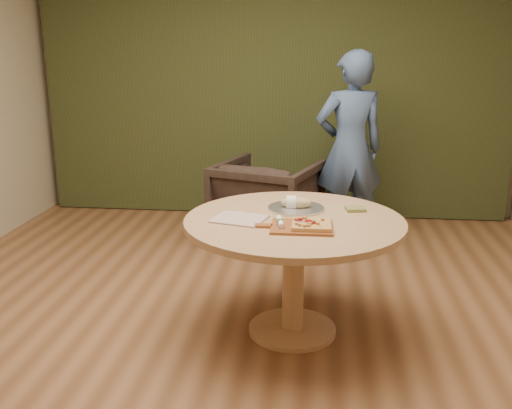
{
  "coord_description": "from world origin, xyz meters",
  "views": [
    {
      "loc": [
        0.48,
        -3.04,
        1.76
      ],
      "look_at": [
        0.11,
        0.25,
        0.83
      ],
      "focal_mm": 40.0,
      "sensor_mm": 36.0,
      "label": 1
    }
  ],
  "objects_px": {
    "bread_roll": "(295,203)",
    "pedestal_table": "(294,241)",
    "flatbread_pizza": "(311,224)",
    "person_standing": "(350,149)",
    "serving_tray": "(296,208)",
    "cutlery_roll": "(280,222)",
    "armchair": "(268,198)",
    "pizza_paddle": "(300,227)"
  },
  "relations": [
    {
      "from": "flatbread_pizza",
      "to": "armchair",
      "type": "distance_m",
      "value": 1.91
    },
    {
      "from": "serving_tray",
      "to": "person_standing",
      "type": "xyz_separation_m",
      "value": [
        0.4,
        1.6,
        0.11
      ]
    },
    {
      "from": "pedestal_table",
      "to": "flatbread_pizza",
      "type": "xyz_separation_m",
      "value": [
        0.1,
        -0.19,
        0.17
      ]
    },
    {
      "from": "armchair",
      "to": "pizza_paddle",
      "type": "bearing_deg",
      "value": 119.24
    },
    {
      "from": "person_standing",
      "to": "flatbread_pizza",
      "type": "bearing_deg",
      "value": 65.3
    },
    {
      "from": "pizza_paddle",
      "to": "serving_tray",
      "type": "distance_m",
      "value": 0.39
    },
    {
      "from": "bread_roll",
      "to": "armchair",
      "type": "xyz_separation_m",
      "value": [
        -0.3,
        1.44,
        -0.37
      ]
    },
    {
      "from": "serving_tray",
      "to": "armchair",
      "type": "relative_size",
      "value": 0.42
    },
    {
      "from": "flatbread_pizza",
      "to": "bread_roll",
      "type": "xyz_separation_m",
      "value": [
        -0.11,
        0.39,
        0.02
      ]
    },
    {
      "from": "person_standing",
      "to": "serving_tray",
      "type": "bearing_deg",
      "value": 59.69
    },
    {
      "from": "cutlery_roll",
      "to": "armchair",
      "type": "relative_size",
      "value": 0.23
    },
    {
      "from": "pedestal_table",
      "to": "serving_tray",
      "type": "height_order",
      "value": "serving_tray"
    },
    {
      "from": "flatbread_pizza",
      "to": "person_standing",
      "type": "height_order",
      "value": "person_standing"
    },
    {
      "from": "flatbread_pizza",
      "to": "cutlery_roll",
      "type": "bearing_deg",
      "value": 173.08
    },
    {
      "from": "armchair",
      "to": "flatbread_pizza",
      "type": "bearing_deg",
      "value": 121.09
    },
    {
      "from": "pizza_paddle",
      "to": "flatbread_pizza",
      "type": "height_order",
      "value": "flatbread_pizza"
    },
    {
      "from": "cutlery_roll",
      "to": "pizza_paddle",
      "type": "bearing_deg",
      "value": -17.1
    },
    {
      "from": "bread_roll",
      "to": "pedestal_table",
      "type": "bearing_deg",
      "value": -87.52
    },
    {
      "from": "pizza_paddle",
      "to": "cutlery_roll",
      "type": "height_order",
      "value": "cutlery_roll"
    },
    {
      "from": "pizza_paddle",
      "to": "person_standing",
      "type": "xyz_separation_m",
      "value": [
        0.36,
        1.98,
        0.11
      ]
    },
    {
      "from": "pizza_paddle",
      "to": "bread_roll",
      "type": "height_order",
      "value": "bread_roll"
    },
    {
      "from": "flatbread_pizza",
      "to": "serving_tray",
      "type": "height_order",
      "value": "flatbread_pizza"
    },
    {
      "from": "cutlery_roll",
      "to": "bread_roll",
      "type": "relative_size",
      "value": 1.03
    },
    {
      "from": "pedestal_table",
      "to": "armchair",
      "type": "distance_m",
      "value": 1.69
    },
    {
      "from": "pedestal_table",
      "to": "pizza_paddle",
      "type": "distance_m",
      "value": 0.24
    },
    {
      "from": "pizza_paddle",
      "to": "person_standing",
      "type": "height_order",
      "value": "person_standing"
    },
    {
      "from": "bread_roll",
      "to": "flatbread_pizza",
      "type": "bearing_deg",
      "value": -73.98
    },
    {
      "from": "pizza_paddle",
      "to": "person_standing",
      "type": "bearing_deg",
      "value": 78.74
    },
    {
      "from": "pizza_paddle",
      "to": "armchair",
      "type": "bearing_deg",
      "value": 100.0
    },
    {
      "from": "bread_roll",
      "to": "person_standing",
      "type": "xyz_separation_m",
      "value": [
        0.41,
        1.6,
        0.07
      ]
    },
    {
      "from": "bread_roll",
      "to": "person_standing",
      "type": "bearing_deg",
      "value": 75.52
    },
    {
      "from": "flatbread_pizza",
      "to": "bread_roll",
      "type": "relative_size",
      "value": 1.16
    },
    {
      "from": "pizza_paddle",
      "to": "cutlery_roll",
      "type": "xyz_separation_m",
      "value": [
        -0.11,
        0.02,
        0.02
      ]
    },
    {
      "from": "serving_tray",
      "to": "armchair",
      "type": "distance_m",
      "value": 1.51
    },
    {
      "from": "cutlery_roll",
      "to": "serving_tray",
      "type": "relative_size",
      "value": 0.56
    },
    {
      "from": "pedestal_table",
      "to": "person_standing",
      "type": "relative_size",
      "value": 0.77
    },
    {
      "from": "armchair",
      "to": "person_standing",
      "type": "bearing_deg",
      "value": -149.56
    },
    {
      "from": "serving_tray",
      "to": "person_standing",
      "type": "height_order",
      "value": "person_standing"
    },
    {
      "from": "flatbread_pizza",
      "to": "cutlery_roll",
      "type": "relative_size",
      "value": 1.12
    },
    {
      "from": "pedestal_table",
      "to": "person_standing",
      "type": "bearing_deg",
      "value": 77.36
    },
    {
      "from": "serving_tray",
      "to": "cutlery_roll",
      "type": "bearing_deg",
      "value": -101.16
    },
    {
      "from": "pedestal_table",
      "to": "bread_roll",
      "type": "relative_size",
      "value": 6.88
    }
  ]
}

